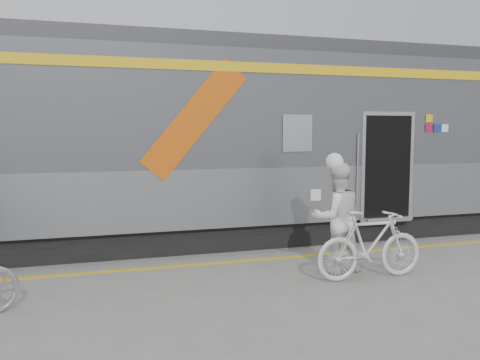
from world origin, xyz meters
name	(u,v)px	position (x,y,z in m)	size (l,w,h in m)	color
ground	(233,306)	(0.00, 0.00, 0.00)	(90.00, 90.00, 0.00)	slate
train	(261,142)	(1.88, 4.19, 2.05)	(24.00, 3.17, 4.10)	black
safety_strip	(198,264)	(0.00, 2.15, 0.00)	(24.00, 0.12, 0.01)	gold
woman	(336,218)	(2.07, 1.09, 0.89)	(0.87, 0.67, 1.78)	white
bicycle_right	(370,245)	(2.37, 0.54, 0.54)	(0.51, 1.80, 1.08)	silver
helmet_woman	(337,154)	(2.07, 1.09, 1.92)	(0.28, 0.28, 0.28)	white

